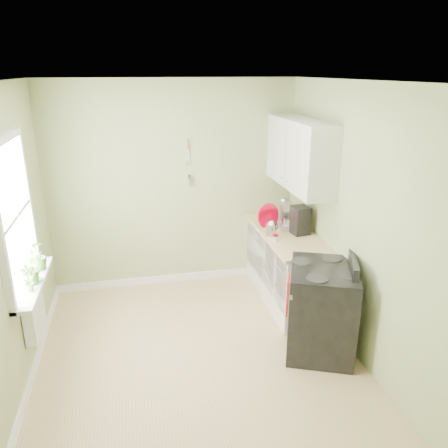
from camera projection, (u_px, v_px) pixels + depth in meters
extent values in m
cube|color=tan|center=(198.00, 360.00, 4.46)|extent=(3.20, 3.60, 0.02)
cube|color=white|center=(191.00, 80.00, 3.55)|extent=(3.20, 3.60, 0.02)
cube|color=#9DA772|center=(174.00, 187.00, 5.67)|extent=(3.20, 0.02, 2.70)
cube|color=#9DA772|center=(6.00, 250.00, 3.68)|extent=(0.02, 3.60, 2.70)
cube|color=#9DA772|center=(356.00, 223.00, 4.33)|extent=(0.02, 3.60, 2.70)
cube|color=white|center=(287.00, 268.00, 5.49)|extent=(0.60, 1.60, 0.87)
cube|color=#D8BA84|center=(288.00, 234.00, 5.34)|extent=(0.64, 1.60, 0.04)
cube|color=white|center=(300.00, 154.00, 5.13)|extent=(0.35, 1.40, 0.80)
cube|color=white|center=(13.00, 216.00, 3.89)|extent=(0.02, 1.00, 1.30)
cube|color=white|center=(3.00, 139.00, 3.67)|extent=(0.06, 1.14, 0.07)
cube|color=white|center=(27.00, 285.00, 4.13)|extent=(0.06, 1.14, 0.07)
cube|color=white|center=(16.00, 216.00, 3.90)|extent=(0.04, 1.00, 0.04)
cube|color=white|center=(34.00, 283.00, 4.13)|extent=(0.18, 1.14, 0.04)
cube|color=white|center=(34.00, 316.00, 4.19)|extent=(0.12, 0.50, 0.35)
cylinder|color=#D8BA84|center=(188.00, 146.00, 5.50)|extent=(0.02, 0.02, 0.10)
cylinder|color=silver|center=(189.00, 155.00, 5.55)|extent=(0.01, 0.01, 0.16)
cylinder|color=silver|center=(189.00, 181.00, 5.66)|extent=(0.01, 0.14, 0.14)
cube|color=black|center=(321.00, 311.00, 4.47)|extent=(0.90, 0.95, 0.90)
cube|color=black|center=(325.00, 270.00, 4.31)|extent=(0.90, 0.95, 0.03)
cube|color=black|center=(353.00, 261.00, 4.35)|extent=(0.35, 0.73, 0.14)
cylinder|color=#B2B2B7|center=(292.00, 284.00, 4.29)|extent=(0.26, 0.58, 0.02)
cube|color=#B11514|center=(288.00, 295.00, 4.44)|extent=(0.10, 0.21, 0.38)
cube|color=#B2B2B7|center=(286.00, 226.00, 5.45)|extent=(0.23, 0.30, 0.07)
cube|color=#B2B2B7|center=(284.00, 213.00, 5.52)|extent=(0.12, 0.09, 0.20)
cube|color=#B2B2B7|center=(287.00, 206.00, 5.38)|extent=(0.17, 0.29, 0.09)
sphere|color=#B2B2B7|center=(284.00, 202.00, 5.47)|extent=(0.11, 0.11, 0.11)
cylinder|color=silver|center=(288.00, 223.00, 5.38)|extent=(0.16, 0.16, 0.13)
cylinder|color=silver|center=(271.00, 230.00, 5.18)|extent=(0.11, 0.11, 0.15)
cone|color=silver|center=(272.00, 222.00, 5.15)|extent=(0.11, 0.11, 0.04)
cylinder|color=silver|center=(265.00, 229.00, 5.16)|extent=(0.11, 0.04, 0.08)
cube|color=black|center=(300.00, 220.00, 5.24)|extent=(0.22, 0.24, 0.34)
cylinder|color=black|center=(297.00, 228.00, 5.27)|extent=(0.11, 0.11, 0.12)
cylinder|color=#A3001A|center=(268.00, 216.00, 5.41)|extent=(0.32, 0.18, 0.33)
cylinder|color=beige|center=(276.00, 238.00, 5.05)|extent=(0.06, 0.06, 0.06)
cylinder|color=#A3001A|center=(276.00, 235.00, 5.04)|extent=(0.07, 0.07, 0.01)
imported|color=#426C2B|center=(28.00, 278.00, 3.89)|extent=(0.17, 0.15, 0.26)
imported|color=#426C2B|center=(31.00, 268.00, 4.03)|extent=(0.18, 0.20, 0.32)
imported|color=#426C2B|center=(37.00, 255.00, 4.31)|extent=(0.24, 0.24, 0.31)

